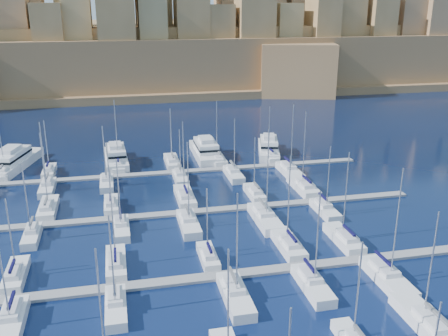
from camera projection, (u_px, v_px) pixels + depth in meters
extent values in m
plane|color=black|center=(196.00, 239.00, 77.88)|extent=(600.00, 600.00, 0.00)
cube|color=slate|center=(210.00, 277.00, 66.70)|extent=(84.00, 2.00, 0.40)
cube|color=slate|center=(187.00, 212.00, 87.07)|extent=(84.00, 2.00, 0.40)
cube|color=slate|center=(172.00, 172.00, 107.44)|extent=(84.00, 2.00, 0.40)
cylinder|color=#9EA0A8|center=(101.00, 310.00, 46.73)|extent=(0.18, 0.18, 12.85)
cylinder|color=#9EA0A8|center=(228.00, 302.00, 49.14)|extent=(0.18, 0.18, 11.60)
cylinder|color=#9EA0A8|center=(358.00, 291.00, 51.44)|extent=(0.18, 0.18, 11.21)
cube|color=#595B60|center=(361.00, 334.00, 51.40)|extent=(0.35, 2.98, 0.35)
cube|color=silver|center=(426.00, 323.00, 56.60)|extent=(3.23, 10.77, 1.74)
cube|color=silver|center=(433.00, 319.00, 55.22)|extent=(2.26, 4.85, 0.70)
cylinder|color=#9EA0A8|center=(431.00, 265.00, 54.81)|extent=(0.18, 0.18, 12.65)
cube|color=#595B60|center=(437.00, 314.00, 54.39)|extent=(0.35, 4.31, 0.35)
cube|color=silver|center=(16.00, 276.00, 66.34)|extent=(2.58, 8.61, 1.63)
cube|color=silver|center=(14.00, 272.00, 65.18)|extent=(1.81, 3.88, 0.70)
cylinder|color=#9EA0A8|center=(11.00, 235.00, 64.88)|extent=(0.18, 0.18, 10.10)
cube|color=#0A0932|center=(12.00, 266.00, 64.44)|extent=(0.35, 3.45, 0.35)
cube|color=silver|center=(116.00, 264.00, 69.24)|extent=(2.74, 9.12, 1.66)
cube|color=silver|center=(116.00, 260.00, 68.02)|extent=(1.92, 4.10, 0.70)
cylinder|color=#9EA0A8|center=(112.00, 213.00, 67.24)|extent=(0.18, 0.18, 13.59)
cube|color=#0A0932|center=(115.00, 255.00, 67.27)|extent=(0.35, 3.65, 0.35)
cube|color=silver|center=(208.00, 258.00, 71.15)|extent=(2.26, 7.54, 1.58)
cube|color=silver|center=(209.00, 253.00, 70.09)|extent=(1.58, 3.39, 0.70)
cylinder|color=#9EA0A8|center=(207.00, 221.00, 69.71)|extent=(0.18, 0.18, 9.65)
cube|color=#0A0932|center=(209.00, 248.00, 69.40)|extent=(0.35, 3.02, 0.35)
cube|color=silver|center=(288.00, 245.00, 74.64)|extent=(2.91, 9.69, 1.68)
cube|color=silver|center=(290.00, 241.00, 73.37)|extent=(2.03, 4.36, 0.70)
cylinder|color=#9EA0A8|center=(289.00, 198.00, 72.75)|extent=(0.18, 0.18, 13.07)
cube|color=#0A0932|center=(292.00, 236.00, 72.59)|extent=(0.35, 3.87, 0.35)
cube|color=silver|center=(344.00, 240.00, 76.44)|extent=(2.88, 9.60, 1.68)
cube|color=silver|center=(347.00, 235.00, 75.18)|extent=(2.02, 4.32, 0.70)
cylinder|color=#9EA0A8|center=(346.00, 194.00, 74.55)|extent=(0.18, 0.18, 13.02)
cube|color=#0A0932|center=(349.00, 230.00, 74.40)|extent=(0.35, 3.84, 0.35)
cube|color=silver|center=(12.00, 324.00, 56.51)|extent=(2.76, 9.20, 1.66)
cube|color=silver|center=(12.00, 310.00, 56.98)|extent=(1.93, 4.14, 0.70)
cylinder|color=#9EA0A8|center=(1.00, 265.00, 53.59)|extent=(0.18, 0.18, 13.98)
cube|color=#0A0932|center=(11.00, 300.00, 57.08)|extent=(0.35, 3.68, 0.35)
cube|color=silver|center=(116.00, 309.00, 59.29)|extent=(2.50, 8.33, 1.62)
cube|color=silver|center=(115.00, 297.00, 59.69)|extent=(1.75, 3.75, 0.70)
cylinder|color=#9EA0A8|center=(112.00, 262.00, 56.81)|extent=(0.18, 0.18, 11.51)
cube|color=#595B60|center=(115.00, 287.00, 59.74)|extent=(0.35, 3.33, 0.35)
cube|color=silver|center=(236.00, 297.00, 61.56)|extent=(2.93, 9.77, 1.69)
cube|color=silver|center=(234.00, 285.00, 62.09)|extent=(2.05, 4.40, 0.70)
cylinder|color=#9EA0A8|center=(237.00, 245.00, 58.75)|extent=(0.18, 0.18, 13.13)
cube|color=#595B60|center=(233.00, 275.00, 62.20)|extent=(0.35, 3.91, 0.35)
cube|color=silver|center=(313.00, 286.00, 63.93)|extent=(2.75, 9.18, 1.66)
cube|color=silver|center=(311.00, 275.00, 64.41)|extent=(1.93, 4.13, 0.70)
cylinder|color=#9EA0A8|center=(317.00, 238.00, 61.26)|extent=(0.18, 0.18, 12.48)
cube|color=#0A0932|center=(310.00, 266.00, 64.50)|extent=(0.35, 3.67, 0.35)
cube|color=silver|center=(388.00, 279.00, 65.47)|extent=(3.11, 10.35, 1.72)
cube|color=silver|center=(385.00, 267.00, 66.05)|extent=(2.17, 4.66, 0.70)
cylinder|color=#9EA0A8|center=(397.00, 224.00, 62.38)|extent=(0.18, 0.18, 14.73)
cube|color=#0A0932|center=(383.00, 258.00, 66.19)|extent=(0.35, 4.14, 0.35)
cube|color=silver|center=(48.00, 209.00, 87.59)|extent=(2.93, 9.77, 1.69)
cube|color=silver|center=(47.00, 205.00, 86.30)|extent=(2.05, 4.40, 0.70)
cylinder|color=#9EA0A8|center=(44.00, 169.00, 85.72)|extent=(0.18, 0.18, 12.90)
cube|color=#595B60|center=(46.00, 200.00, 85.52)|extent=(0.35, 3.91, 0.35)
cube|color=silver|center=(111.00, 206.00, 89.08)|extent=(2.46, 8.19, 1.61)
cube|color=silver|center=(111.00, 202.00, 87.95)|extent=(1.72, 3.69, 0.70)
cylinder|color=#9EA0A8|center=(109.00, 173.00, 87.49)|extent=(0.18, 0.18, 10.75)
cube|color=#0A0932|center=(110.00, 197.00, 87.24)|extent=(0.35, 3.28, 0.35)
cube|color=silver|center=(185.00, 198.00, 92.73)|extent=(3.06, 10.19, 1.71)
cube|color=silver|center=(186.00, 193.00, 91.40)|extent=(2.14, 4.59, 0.70)
cylinder|color=#9EA0A8|center=(183.00, 158.00, 90.77)|extent=(0.18, 0.18, 13.55)
cube|color=#0A0932|center=(186.00, 189.00, 90.59)|extent=(0.35, 4.08, 0.35)
cube|color=silver|center=(255.00, 194.00, 94.54)|extent=(2.48, 8.28, 1.61)
cube|color=silver|center=(256.00, 190.00, 93.41)|extent=(1.74, 3.73, 0.70)
cylinder|color=#9EA0A8|center=(255.00, 164.00, 93.05)|extent=(0.18, 0.18, 10.20)
cube|color=#595B60|center=(257.00, 185.00, 92.69)|extent=(0.35, 3.31, 0.35)
cube|color=silver|center=(303.00, 187.00, 97.80)|extent=(3.25, 10.82, 1.74)
cube|color=silver|center=(306.00, 183.00, 96.41)|extent=(2.27, 4.87, 0.70)
cylinder|color=#9EA0A8|center=(304.00, 148.00, 95.77)|extent=(0.18, 0.18, 14.12)
cube|color=#0A0932|center=(307.00, 179.00, 95.57)|extent=(0.35, 4.33, 0.35)
cube|color=silver|center=(32.00, 237.00, 77.34)|extent=(2.35, 7.84, 1.59)
cube|color=silver|center=(32.00, 228.00, 77.70)|extent=(1.65, 3.53, 0.70)
cylinder|color=#9EA0A8|center=(26.00, 200.00, 74.95)|extent=(0.18, 0.18, 11.11)
cube|color=#595B60|center=(31.00, 221.00, 77.73)|extent=(0.35, 3.14, 0.35)
cube|color=silver|center=(121.00, 230.00, 79.82)|extent=(2.54, 8.48, 1.62)
cube|color=silver|center=(121.00, 221.00, 80.23)|extent=(1.78, 3.82, 0.70)
cylinder|color=#9EA0A8|center=(119.00, 194.00, 77.40)|extent=(0.18, 0.18, 11.13)
cube|color=#0A0932|center=(120.00, 214.00, 80.29)|extent=(0.35, 3.39, 0.35)
cube|color=silver|center=(189.00, 225.00, 81.45)|extent=(2.91, 9.70, 1.68)
cube|color=silver|center=(188.00, 216.00, 81.97)|extent=(2.04, 4.36, 0.70)
cylinder|color=#9EA0A8|center=(188.00, 183.00, 78.61)|extent=(0.18, 0.18, 13.34)
cube|color=#595B60|center=(187.00, 209.00, 82.09)|extent=(0.35, 3.88, 0.35)
cube|color=silver|center=(265.00, 219.00, 83.40)|extent=(3.33, 11.11, 1.76)
cube|color=silver|center=(264.00, 210.00, 84.04)|extent=(2.33, 5.00, 0.70)
cylinder|color=#9EA0A8|center=(268.00, 174.00, 80.26)|extent=(0.18, 0.18, 14.79)
cube|color=#595B60|center=(263.00, 203.00, 84.22)|extent=(0.35, 4.44, 0.35)
cube|color=silver|center=(325.00, 211.00, 86.90)|extent=(2.57, 8.56, 1.63)
cube|color=silver|center=(324.00, 203.00, 87.32)|extent=(1.80, 3.85, 0.70)
cylinder|color=#9EA0A8|center=(329.00, 177.00, 84.48)|extent=(0.18, 0.18, 11.09)
cube|color=#0A0932|center=(323.00, 197.00, 87.39)|extent=(0.35, 3.42, 0.35)
cube|color=silver|center=(5.00, 174.00, 105.55)|extent=(2.84, 9.47, 1.67)
cube|color=silver|center=(3.00, 170.00, 104.30)|extent=(1.99, 4.26, 0.70)
cylinder|color=#9EA0A8|center=(0.00, 138.00, 103.52)|extent=(0.18, 0.18, 13.87)
cube|color=#595B60|center=(2.00, 166.00, 103.52)|extent=(0.35, 3.79, 0.35)
cube|color=silver|center=(49.00, 172.00, 106.79)|extent=(2.44, 8.13, 1.61)
cube|color=silver|center=(48.00, 168.00, 105.67)|extent=(1.71, 3.66, 0.70)
cylinder|color=#9EA0A8|center=(46.00, 144.00, 105.26)|extent=(0.18, 0.18, 10.41)
cube|color=#0A0932|center=(48.00, 164.00, 104.96)|extent=(0.35, 3.25, 0.35)
cube|color=silver|center=(119.00, 167.00, 110.16)|extent=(2.70, 9.00, 1.65)
cube|color=silver|center=(118.00, 163.00, 108.95)|extent=(1.89, 4.05, 0.70)
cylinder|color=#9EA0A8|center=(116.00, 132.00, 108.09)|extent=(0.18, 0.18, 13.94)
cube|color=#0A0932|center=(118.00, 159.00, 108.20)|extent=(0.35, 3.60, 0.35)
cube|color=silver|center=(172.00, 162.00, 112.94)|extent=(2.93, 9.76, 1.69)
cube|color=silver|center=(172.00, 159.00, 111.65)|extent=(2.05, 4.39, 0.70)
cylinder|color=#9EA0A8|center=(171.00, 134.00, 111.29)|extent=(0.18, 0.18, 11.46)
cube|color=#595B60|center=(173.00, 155.00, 110.87)|extent=(0.35, 3.90, 0.35)
cube|color=silver|center=(217.00, 160.00, 115.00)|extent=(2.88, 9.60, 1.68)
cube|color=silver|center=(218.00, 156.00, 113.73)|extent=(2.02, 4.32, 0.70)
cylinder|color=#9EA0A8|center=(217.00, 129.00, 113.15)|extent=(0.18, 0.18, 12.73)
cube|color=#595B60|center=(219.00, 152.00, 112.95)|extent=(0.35, 3.84, 0.35)
cube|color=silver|center=(269.00, 157.00, 116.85)|extent=(2.45, 8.17, 1.61)
cube|color=silver|center=(270.00, 153.00, 115.72)|extent=(1.72, 3.68, 0.70)
cylinder|color=#9EA0A8|center=(269.00, 130.00, 115.19)|extent=(0.18, 0.18, 11.20)
cube|color=#0A0932|center=(271.00, 150.00, 115.01)|extent=(0.35, 3.27, 0.35)
cube|color=silver|center=(48.00, 189.00, 97.19)|extent=(2.68, 8.95, 1.65)
cube|color=silver|center=(47.00, 182.00, 97.64)|extent=(1.88, 4.03, 0.70)
cylinder|color=#9EA0A8|center=(43.00, 155.00, 94.51)|extent=(0.18, 0.18, 12.56)
cube|color=#595B60|center=(47.00, 176.00, 97.72)|extent=(0.35, 3.58, 0.35)
cube|color=silver|center=(107.00, 184.00, 99.66)|extent=(2.57, 8.58, 1.63)
cube|color=silver|center=(106.00, 177.00, 100.09)|extent=(1.80, 3.86, 0.70)
cylinder|color=#9EA0A8|center=(104.00, 154.00, 97.22)|extent=(0.18, 0.18, 11.23)
cube|color=#595B60|center=(106.00, 172.00, 100.15)|extent=(0.35, 3.43, 0.35)
cube|color=silver|center=(180.00, 179.00, 102.76)|extent=(2.53, 8.42, 1.62)
cube|color=silver|center=(180.00, 172.00, 103.17)|extent=(1.77, 3.79, 0.70)
cylinder|color=#9EA0A8|center=(180.00, 153.00, 100.56)|extent=(0.18, 0.18, 9.76)
cube|color=#595B60|center=(179.00, 167.00, 103.23)|extent=(0.35, 3.37, 0.35)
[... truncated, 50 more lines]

